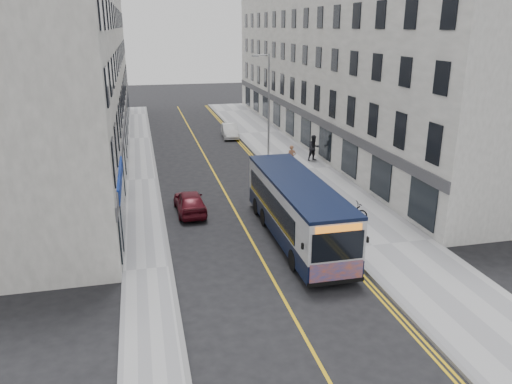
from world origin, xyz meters
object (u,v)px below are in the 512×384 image
pedestrian_far (314,148)px  car_white (230,131)px  pedestrian_near (292,157)px  city_bus (297,208)px  car_maroon (190,202)px  bicycle (348,214)px  streetlamp (268,106)px

pedestrian_far → car_white: 11.10m
pedestrian_near → pedestrian_far: pedestrian_far is taller
city_bus → car_maroon: size_ratio=2.70×
city_bus → bicycle: 3.36m
car_maroon → car_white: bearing=-108.7°
bicycle → city_bus: bearing=109.7°
bicycle → car_maroon: car_maroon is taller
city_bus → car_maroon: 6.70m
streetlamp → car_white: 10.80m
streetlamp → pedestrian_near: size_ratio=4.73×
bicycle → car_maroon: size_ratio=0.57×
city_bus → car_white: (1.07, 23.57, -0.99)m
car_white → car_maroon: 19.62m
bicycle → pedestrian_near: bearing=0.5°
bicycle → car_white: car_white is taller
bicycle → car_white: 22.67m
car_white → car_maroon: bearing=-102.6°
streetlamp → car_maroon: 11.57m
bicycle → streetlamp: bearing=6.7°
pedestrian_near → bicycle: bearing=-72.6°
pedestrian_far → pedestrian_near: bearing=-156.4°
pedestrian_near → pedestrian_far: 2.92m
streetlamp → pedestrian_far: (3.62, -0.01, -3.29)m
pedestrian_far → car_maroon: pedestrian_far is taller
pedestrian_near → car_white: (-2.28, 11.89, -0.33)m
city_bus → pedestrian_near: city_bus is taller
pedestrian_near → car_white: pedestrian_near is taller
streetlamp → pedestrian_far: streetlamp is taller
car_maroon → city_bus: bearing=131.9°
pedestrian_far → car_white: (-4.59, 10.10, -0.46)m
streetlamp → pedestrian_far: 4.89m
car_white → car_maroon: car_maroon is taller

